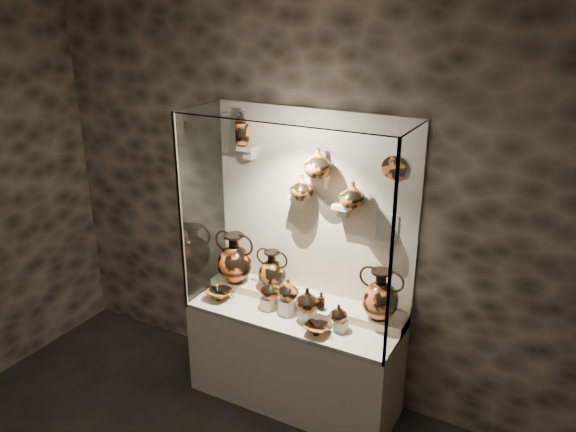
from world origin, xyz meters
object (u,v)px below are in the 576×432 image
Objects in this scene: jug_b at (288,290)px; kylix_right at (316,328)px; amphora_mid at (272,270)px; kylix_left at (220,294)px; amphora_left at (235,258)px; amphora_right at (380,295)px; jug_a at (270,289)px; jug_e at (339,313)px; lekythos_tall at (242,127)px; ovoid_vase_c at (353,195)px; jug_c at (307,300)px; ovoid_vase_a at (302,187)px; lekythos_small at (321,300)px; ovoid_vase_b at (318,163)px.

jug_b is 0.39m from kylix_right.
kylix_left is at bearing -133.67° from amphora_mid.
amphora_right is at bearing -5.21° from amphora_left.
jug_a is 1.21× the size of jug_e.
ovoid_vase_c is (0.96, -0.03, -0.40)m from lekythos_tall.
ovoid_vase_c is at bearing 14.19° from amphora_mid.
jug_c reaches higher than jug_a.
lekythos_tall reaches higher than ovoid_vase_a.
jug_e is at bearing -19.88° from lekythos_small.
ovoid_vase_b is at bearing 161.75° from amphora_right.
kylix_right is at bearing -38.91° from jug_c.
amphora_mid is 0.57m from lekythos_small.
lekythos_tall reaches higher than jug_a.
kylix_right is (0.91, -0.30, -0.24)m from amphora_left.
ovoid_vase_c is (0.28, 0.01, -0.21)m from ovoid_vase_b.
jug_b is 1.06× the size of lekythos_small.
ovoid_vase_a reaches higher than kylix_right.
jug_b reaches higher than lekythos_small.
jug_c is at bearing 179.76° from lekythos_small.
amphora_left reaches higher than kylix_right.
amphora_left is at bearing 160.28° from lekythos_small.
amphora_left is at bearing 157.03° from kylix_right.
ovoid_vase_a reaches higher than jug_a.
jug_e is (1.03, -0.18, -0.14)m from amphora_left.
kylix_left is (-0.78, -0.05, -0.13)m from jug_c.
amphora_left is at bearing -162.90° from amphora_mid.
ovoid_vase_a is at bearing -18.47° from lekythos_tall.
amphora_left is at bearing 168.03° from amphora_right.
amphora_right is 0.55m from jug_c.
jug_e is 0.67× the size of ovoid_vase_c.
lekythos_tall is at bearing 83.66° from kylix_left.
lekythos_tall is at bearing 169.59° from jug_a.
amphora_right is at bearing -29.20° from ovoid_vase_b.
ovoid_vase_b reaches higher than ovoid_vase_a.
jug_a is (0.09, -0.19, -0.06)m from amphora_mid.
jug_a is 0.55× the size of lekythos_tall.
kylix_left is at bearing -170.44° from jug_e.
jug_a is 0.85m from ovoid_vase_a.
lekythos_small is at bearing 7.76° from kylix_left.
amphora_mid is 2.10× the size of jug_a.
kylix_right is at bearing -126.46° from jug_e.
ovoid_vase_a is (-0.01, 0.23, 0.77)m from jug_b.
kylix_left is at bearing -100.14° from amphora_left.
amphora_left is 0.91m from ovoid_vase_a.
kylix_right is at bearing -9.36° from jug_b.
amphora_right is 0.44m from lekythos_small.
jug_a is 0.34m from jug_c.
ovoid_vase_a is (0.15, 0.23, 0.80)m from jug_a.
jug_b reaches higher than jug_a.
kylix_right is 1.22× the size of ovoid_vase_a.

